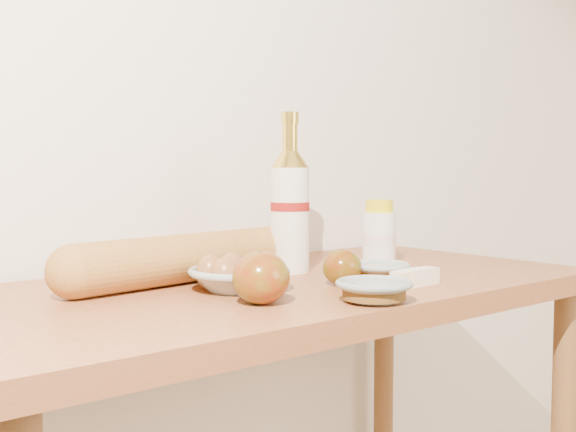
{
  "coord_description": "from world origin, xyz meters",
  "views": [
    {
      "loc": [
        -0.8,
        0.17,
        1.11
      ],
      "look_at": [
        0.0,
        1.15,
        1.02
      ],
      "focal_mm": 45.0,
      "sensor_mm": 36.0,
      "label": 1
    }
  ],
  "objects_px": {
    "bourbon_bottle": "(290,207)",
    "egg_bowl": "(238,276)",
    "table": "(278,349)",
    "cream_bottle": "(379,235)",
    "baguette": "(184,258)"
  },
  "relations": [
    {
      "from": "bourbon_bottle",
      "to": "egg_bowl",
      "type": "xyz_separation_m",
      "value": [
        -0.2,
        -0.11,
        -0.1
      ]
    },
    {
      "from": "table",
      "to": "egg_bowl",
      "type": "bearing_deg",
      "value": -164.13
    },
    {
      "from": "cream_bottle",
      "to": "egg_bowl",
      "type": "relative_size",
      "value": 0.68
    },
    {
      "from": "cream_bottle",
      "to": "baguette",
      "type": "xyz_separation_m",
      "value": [
        -0.43,
        0.06,
        -0.02
      ]
    },
    {
      "from": "egg_bowl",
      "to": "baguette",
      "type": "bearing_deg",
      "value": 103.0
    },
    {
      "from": "table",
      "to": "cream_bottle",
      "type": "relative_size",
      "value": 8.75
    },
    {
      "from": "bourbon_bottle",
      "to": "egg_bowl",
      "type": "distance_m",
      "value": 0.25
    },
    {
      "from": "egg_bowl",
      "to": "table",
      "type": "bearing_deg",
      "value": 15.87
    },
    {
      "from": "bourbon_bottle",
      "to": "cream_bottle",
      "type": "distance_m",
      "value": 0.22
    },
    {
      "from": "cream_bottle",
      "to": "egg_bowl",
      "type": "bearing_deg",
      "value": -149.85
    },
    {
      "from": "table",
      "to": "bourbon_bottle",
      "type": "height_order",
      "value": "bourbon_bottle"
    },
    {
      "from": "bourbon_bottle",
      "to": "baguette",
      "type": "distance_m",
      "value": 0.25
    },
    {
      "from": "table",
      "to": "egg_bowl",
      "type": "xyz_separation_m",
      "value": [
        -0.11,
        -0.03,
        0.15
      ]
    },
    {
      "from": "egg_bowl",
      "to": "cream_bottle",
      "type": "bearing_deg",
      "value": 8.78
    },
    {
      "from": "table",
      "to": "bourbon_bottle",
      "type": "relative_size",
      "value": 3.85
    }
  ]
}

